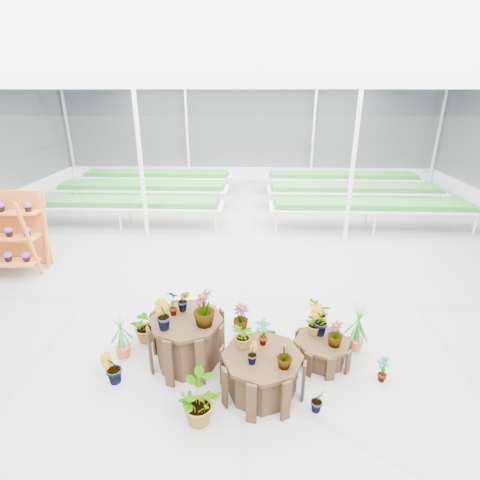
{
  "coord_description": "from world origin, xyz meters",
  "views": [
    {
      "loc": [
        0.26,
        -6.59,
        4.2
      ],
      "look_at": [
        -0.02,
        0.58,
        1.3
      ],
      "focal_mm": 28.0,
      "sensor_mm": 36.0,
      "label": 1
    }
  ],
  "objects_px": {
    "shelf_rack": "(2,234)",
    "plinth_tall": "(188,340)",
    "plinth_low": "(322,350)",
    "plinth_mid": "(262,373)"
  },
  "relations": [
    {
      "from": "plinth_low",
      "to": "shelf_rack",
      "type": "height_order",
      "value": "shelf_rack"
    },
    {
      "from": "plinth_tall",
      "to": "plinth_low",
      "type": "distance_m",
      "value": 2.21
    },
    {
      "from": "plinth_tall",
      "to": "plinth_low",
      "type": "bearing_deg",
      "value": 2.6
    },
    {
      "from": "plinth_mid",
      "to": "plinth_tall",
      "type": "bearing_deg",
      "value": 153.43
    },
    {
      "from": "shelf_rack",
      "to": "plinth_low",
      "type": "bearing_deg",
      "value": -24.58
    },
    {
      "from": "plinth_low",
      "to": "shelf_rack",
      "type": "distance_m",
      "value": 7.83
    },
    {
      "from": "plinth_mid",
      "to": "plinth_low",
      "type": "distance_m",
      "value": 1.23
    },
    {
      "from": "plinth_tall",
      "to": "plinth_low",
      "type": "xyz_separation_m",
      "value": [
        2.2,
        0.1,
        -0.21
      ]
    },
    {
      "from": "shelf_rack",
      "to": "plinth_tall",
      "type": "bearing_deg",
      "value": -33.86
    },
    {
      "from": "plinth_tall",
      "to": "shelf_rack",
      "type": "xyz_separation_m",
      "value": [
        -4.98,
        3.14,
        0.56
      ]
    }
  ]
}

